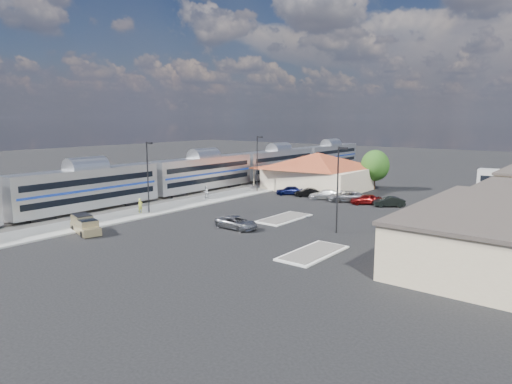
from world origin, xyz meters
The scene contains 22 objects.
ground centered at (0.00, 0.00, 0.00)m, with size 280.00×280.00×0.00m, color black.
railbed centered at (-21.00, 8.00, 0.06)m, with size 16.00×100.00×0.12m, color #4C4944.
platform centered at (-12.00, 6.00, 0.09)m, with size 5.50×92.00×0.18m, color gray.
passenger_train centered at (-18.00, 10.98, 2.87)m, with size 3.00×104.00×5.55m.
freight_cars centered at (-24.00, 8.71, 1.93)m, with size 2.80×46.00×4.00m.
station_depot centered at (-4.56, 24.00, 3.13)m, with size 18.35×12.24×6.20m.
traffic_island_south centered at (4.00, 2.00, 0.10)m, with size 3.30×7.50×0.21m.
traffic_island_north centered at (14.00, -8.00, 0.10)m, with size 3.30×7.50×0.21m.
lamp_plat_s centered at (-10.90, -6.00, 5.34)m, with size 1.08×0.25×9.00m.
lamp_plat_n centered at (-10.90, 16.00, 5.34)m, with size 1.08×0.25×9.00m.
lamp_lot centered at (12.10, 0.00, 5.34)m, with size 1.08×0.25×9.00m.
tree_depot centered at (3.00, 30.00, 4.02)m, with size 4.71×4.71×6.63m.
pickup_truck centered at (-8.50, -16.30, 0.81)m, with size 5.26×3.05×1.71m.
suv centered at (2.65, -5.13, 0.69)m, with size 2.28×4.95×1.37m, color gray.
person_a centered at (-11.70, -6.78, 1.07)m, with size 0.65×0.43×1.79m, color #CDD341.
person_b centered at (-12.78, 5.97, 1.08)m, with size 0.87×0.68×1.80m, color white.
parked_car_a centered at (-5.17, 16.65, 0.71)m, with size 1.68×4.17×1.42m, color #0C113D.
parked_car_b centered at (-1.97, 16.95, 0.65)m, with size 1.38×3.95×1.30m, color black.
parked_car_c centered at (1.23, 16.65, 0.71)m, with size 2.00×4.92×1.43m, color silver.
parked_car_d centered at (4.43, 16.95, 0.75)m, with size 2.50×5.43×1.51m, color gray.
parked_car_e centered at (7.63, 16.65, 0.72)m, with size 1.71×4.24×1.45m, color maroon.
parked_car_f centered at (10.83, 16.95, 0.69)m, with size 1.45×4.17×1.37m, color black.
Camera 1 is at (34.04, -41.71, 11.92)m, focal length 32.00 mm.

